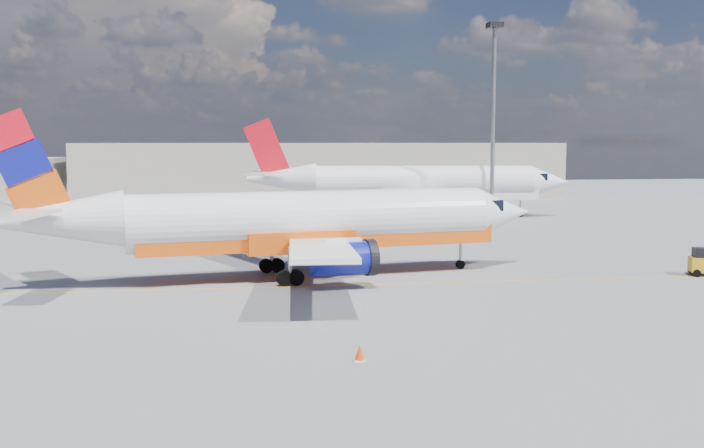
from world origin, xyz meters
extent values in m
plane|color=slate|center=(0.00, 0.00, 0.00)|extent=(240.00, 240.00, 0.00)
cube|color=gold|center=(0.00, 3.00, 0.01)|extent=(70.00, 0.15, 0.01)
cube|color=#A69E8F|center=(5.00, 75.00, 4.00)|extent=(70.00, 14.00, 8.00)
cylinder|color=white|center=(-2.71, 6.07, 3.59)|extent=(22.18, 7.29, 3.39)
cone|color=white|center=(10.04, 8.41, 3.59)|extent=(4.53, 4.05, 3.39)
cone|color=white|center=(-16.92, 3.46, 3.94)|extent=(7.44, 4.43, 3.22)
cube|color=black|center=(8.66, 8.16, 4.14)|extent=(2.08, 2.56, 0.70)
cube|color=#E0510E|center=(-2.22, 6.16, 2.44)|extent=(22.07, 6.70, 1.20)
cube|color=white|center=(-5.44, 12.66, 2.69)|extent=(7.85, 12.21, 0.80)
cube|color=white|center=(-2.92, -1.06, 2.69)|extent=(3.93, 12.14, 0.80)
cylinder|color=navy|center=(-3.03, 10.57, 1.74)|extent=(3.87, 2.51, 1.89)
cylinder|color=navy|center=(-1.41, 1.75, 1.74)|extent=(3.87, 2.51, 1.89)
cylinder|color=black|center=(-1.46, 10.86, 1.74)|extent=(0.87, 2.15, 2.09)
cylinder|color=black|center=(0.16, 2.04, 1.74)|extent=(0.87, 2.15, 2.09)
cube|color=#E0510E|center=(-18.39, 3.19, 6.98)|extent=(4.66, 1.14, 6.22)
cube|color=white|center=(-18.97, 6.33, 4.58)|extent=(4.30, 5.43, 0.18)
cube|color=white|center=(-17.82, 0.05, 4.58)|extent=(2.83, 5.23, 0.18)
cylinder|color=gray|center=(7.09, 7.87, 1.25)|extent=(0.21, 0.21, 2.09)
cylinder|color=black|center=(7.09, 7.87, 0.28)|extent=(0.59, 0.34, 0.56)
cylinder|color=black|center=(-5.10, 8.06, 0.45)|extent=(0.95, 0.53, 0.90)
cylinder|color=black|center=(-4.24, 3.36, 0.45)|extent=(0.95, 0.53, 0.90)
cylinder|color=white|center=(12.75, 42.31, 3.83)|extent=(23.67, 6.13, 3.62)
cone|color=white|center=(26.50, 40.81, 3.83)|extent=(4.62, 4.06, 3.62)
cone|color=white|center=(-2.59, 43.97, 4.20)|extent=(7.78, 4.22, 3.44)
cube|color=black|center=(25.02, 40.97, 4.42)|extent=(2.06, 2.63, 0.75)
cube|color=white|center=(13.28, 42.25, 2.61)|extent=(23.60, 5.49, 1.28)
cube|color=white|center=(11.96, 49.89, 2.87)|extent=(5.11, 13.12, 0.85)
cube|color=white|center=(10.36, 35.07, 2.87)|extent=(7.61, 13.16, 0.85)
cylinder|color=white|center=(13.79, 47.01, 1.86)|extent=(4.03, 2.42, 2.02)
cylinder|color=white|center=(12.76, 37.49, 1.86)|extent=(4.03, 2.42, 2.02)
cylinder|color=black|center=(15.49, 46.83, 1.86)|extent=(0.77, 2.28, 2.24)
cylinder|color=black|center=(14.45, 37.30, 1.86)|extent=(0.77, 2.28, 2.24)
cube|color=red|center=(-4.18, 44.14, 7.45)|extent=(5.00, 0.86, 6.64)
cube|color=white|center=(-3.81, 47.53, 4.90)|extent=(3.38, 5.69, 0.19)
cube|color=white|center=(-4.55, 40.76, 4.90)|extent=(4.32, 5.81, 0.19)
cylinder|color=gray|center=(23.33, 41.16, 1.33)|extent=(0.21, 0.21, 2.24)
cylinder|color=black|center=(23.33, 41.16, 0.30)|extent=(0.62, 0.32, 0.60)
cylinder|color=black|center=(10.91, 45.08, 0.48)|extent=(1.00, 0.51, 0.96)
cylinder|color=black|center=(10.36, 40.00, 0.48)|extent=(1.00, 0.51, 0.96)
cylinder|color=black|center=(20.94, 4.02, 0.23)|extent=(0.49, 0.32, 0.46)
cylinder|color=black|center=(20.53, 2.80, 0.23)|extent=(0.49, 0.32, 0.46)
cube|color=black|center=(21.17, 3.27, 1.42)|extent=(1.39, 1.39, 0.55)
cube|color=white|center=(-2.59, -12.49, 0.02)|extent=(0.45, 0.45, 0.04)
cone|color=#E33D09|center=(-2.59, -12.49, 0.33)|extent=(0.38, 0.38, 0.58)
cylinder|color=gray|center=(18.49, 36.39, 9.77)|extent=(0.43, 0.43, 19.55)
cube|color=black|center=(18.49, 36.39, 19.84)|extent=(1.47, 1.47, 0.49)
camera|label=1|loc=(-6.91, -40.97, 8.22)|focal=40.00mm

